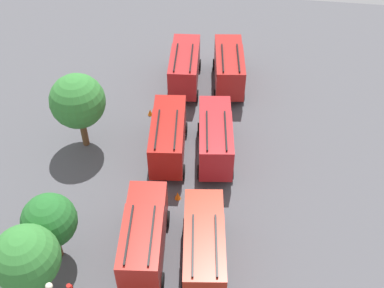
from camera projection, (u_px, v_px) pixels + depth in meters
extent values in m
plane|color=#4C4C51|center=(192.00, 157.00, 38.67)|extent=(56.44, 56.44, 0.00)
cube|color=#A42310|center=(204.00, 215.00, 31.80)|extent=(2.50, 2.76, 2.60)
cube|color=#8C9EAD|center=(204.00, 199.00, 32.34)|extent=(0.35, 2.12, 1.46)
cube|color=#A42310|center=(204.00, 259.00, 29.17)|extent=(5.08, 3.09, 2.90)
cube|color=black|center=(193.00, 244.00, 28.09)|extent=(4.30, 0.67, 0.12)
cube|color=black|center=(216.00, 244.00, 28.08)|extent=(4.30, 0.67, 0.12)
cube|color=silver|center=(203.00, 211.00, 33.46)|extent=(0.50, 2.38, 0.28)
cylinder|color=black|center=(186.00, 226.00, 33.03)|extent=(1.14, 0.49, 1.10)
cylinder|color=black|center=(221.00, 227.00, 33.01)|extent=(1.14, 0.49, 1.10)
cube|color=#AC1C20|center=(215.00, 117.00, 38.99)|extent=(2.50, 2.76, 2.60)
cube|color=#8C9EAD|center=(214.00, 106.00, 39.53)|extent=(0.35, 2.12, 1.46)
cube|color=#AC1C20|center=(216.00, 145.00, 36.36)|extent=(5.07, 3.08, 2.90)
cube|color=black|center=(207.00, 130.00, 35.28)|extent=(4.30, 0.66, 0.12)
cube|color=black|center=(226.00, 130.00, 35.27)|extent=(4.30, 0.66, 0.12)
cube|color=silver|center=(214.00, 118.00, 40.65)|extent=(0.50, 2.38, 0.28)
cylinder|color=black|center=(200.00, 129.00, 40.22)|extent=(1.14, 0.48, 1.10)
cylinder|color=black|center=(228.00, 130.00, 40.19)|extent=(1.14, 0.48, 1.10)
cylinder|color=black|center=(200.00, 172.00, 36.68)|extent=(1.14, 0.48, 1.10)
cylinder|color=black|center=(231.00, 173.00, 36.66)|extent=(1.14, 0.48, 1.10)
cube|color=maroon|center=(228.00, 52.00, 45.83)|extent=(2.49, 2.75, 2.60)
cube|color=#8C9EAD|center=(228.00, 44.00, 46.37)|extent=(0.34, 2.12, 1.46)
cube|color=maroon|center=(229.00, 72.00, 43.20)|extent=(5.07, 3.08, 2.90)
cube|color=black|center=(223.00, 58.00, 42.12)|extent=(4.30, 0.66, 0.12)
cube|color=black|center=(238.00, 58.00, 42.11)|extent=(4.30, 0.66, 0.12)
cube|color=silver|center=(227.00, 56.00, 47.49)|extent=(0.49, 2.38, 0.28)
cylinder|color=black|center=(215.00, 65.00, 47.06)|extent=(1.14, 0.48, 1.10)
cylinder|color=black|center=(239.00, 65.00, 47.04)|extent=(1.14, 0.48, 1.10)
cylinder|color=black|center=(216.00, 95.00, 43.53)|extent=(1.14, 0.48, 1.10)
cylinder|color=black|center=(242.00, 96.00, 43.50)|extent=(1.14, 0.48, 1.10)
cube|color=#A91C15|center=(148.00, 206.00, 32.32)|extent=(2.45, 2.72, 2.60)
cube|color=#8C9EAD|center=(149.00, 191.00, 32.86)|extent=(0.30, 2.12, 1.46)
cube|color=#A91C15|center=(142.00, 249.00, 29.70)|extent=(5.03, 2.99, 2.90)
cube|color=black|center=(129.00, 234.00, 28.63)|extent=(4.31, 0.57, 0.12)
cube|color=black|center=(152.00, 234.00, 28.59)|extent=(4.31, 0.57, 0.12)
cube|color=silver|center=(151.00, 203.00, 33.98)|extent=(0.45, 2.38, 0.28)
cylinder|color=black|center=(133.00, 217.00, 33.57)|extent=(1.13, 0.46, 1.10)
cylinder|color=black|center=(167.00, 218.00, 33.51)|extent=(1.13, 0.46, 1.10)
cylinder|color=black|center=(123.00, 280.00, 30.04)|extent=(1.13, 0.46, 1.10)
cylinder|color=black|center=(161.00, 281.00, 29.98)|extent=(1.13, 0.46, 1.10)
cube|color=#9E1611|center=(170.00, 116.00, 39.08)|extent=(2.46, 2.72, 2.60)
cube|color=#8C9EAD|center=(171.00, 105.00, 39.63)|extent=(0.31, 2.12, 1.46)
cube|color=#9E1611|center=(167.00, 144.00, 36.46)|extent=(5.04, 3.01, 2.90)
cube|color=black|center=(157.00, 129.00, 35.38)|extent=(4.31, 0.59, 0.12)
cube|color=black|center=(176.00, 129.00, 35.35)|extent=(4.31, 0.59, 0.12)
cube|color=silver|center=(171.00, 117.00, 40.75)|extent=(0.46, 2.38, 0.28)
cylinder|color=black|center=(157.00, 128.00, 40.33)|extent=(1.13, 0.47, 1.10)
cylinder|color=black|center=(185.00, 129.00, 40.28)|extent=(1.13, 0.47, 1.10)
cylinder|color=black|center=(151.00, 171.00, 36.79)|extent=(1.13, 0.47, 1.10)
cylinder|color=black|center=(183.00, 171.00, 36.74)|extent=(1.13, 0.47, 1.10)
cube|color=#A32021|center=(186.00, 52.00, 45.87)|extent=(2.39, 2.66, 2.60)
cube|color=#8C9EAD|center=(187.00, 43.00, 46.41)|extent=(0.25, 2.12, 1.46)
cube|color=#A32021|center=(184.00, 72.00, 43.24)|extent=(4.98, 2.87, 2.90)
cube|color=black|center=(176.00, 57.00, 42.19)|extent=(4.32, 0.46, 0.12)
cube|color=black|center=(191.00, 58.00, 42.13)|extent=(4.32, 0.46, 0.12)
cube|color=silver|center=(187.00, 55.00, 47.53)|extent=(0.39, 2.38, 0.28)
cylinder|color=black|center=(175.00, 64.00, 47.14)|extent=(1.12, 0.44, 1.10)
cylinder|color=black|center=(199.00, 65.00, 47.03)|extent=(1.12, 0.44, 1.10)
cylinder|color=black|center=(170.00, 95.00, 43.61)|extent=(1.12, 0.44, 1.10)
cylinder|color=black|center=(196.00, 96.00, 43.50)|extent=(1.12, 0.44, 1.10)
cylinder|color=black|center=(241.00, 57.00, 48.34)|extent=(0.16, 0.16, 0.78)
cylinder|color=black|center=(239.00, 56.00, 48.41)|extent=(0.16, 0.16, 0.78)
cube|color=#B7140F|center=(240.00, 50.00, 47.87)|extent=(0.38, 0.48, 0.68)
sphere|color=tan|center=(240.00, 46.00, 47.56)|extent=(0.22, 0.22, 0.22)
cylinder|color=#B7140F|center=(241.00, 46.00, 47.49)|extent=(0.28, 0.28, 0.07)
sphere|color=brown|center=(69.00, 287.00, 28.50)|extent=(0.23, 0.23, 0.23)
cylinder|color=#B7140F|center=(69.00, 286.00, 28.44)|extent=(0.29, 0.29, 0.07)
cylinder|color=brown|center=(38.00, 285.00, 29.06)|extent=(0.49, 0.49, 2.45)
sphere|color=#337A33|center=(26.00, 258.00, 27.05)|extent=(3.93, 3.93, 3.93)
cylinder|color=brown|center=(57.00, 245.00, 31.32)|extent=(0.43, 0.43, 2.17)
sphere|color=#236628|center=(49.00, 221.00, 29.55)|extent=(3.47, 3.47, 3.47)
cylinder|color=brown|center=(84.00, 132.00, 38.83)|extent=(0.54, 0.54, 2.68)
sphere|color=#337A33|center=(78.00, 101.00, 36.64)|extent=(4.29, 4.29, 4.29)
cone|color=#F2600C|center=(150.00, 112.00, 42.19)|extent=(0.43, 0.43, 0.62)
cone|color=#F2600C|center=(178.00, 196.00, 35.29)|extent=(0.46, 0.46, 0.66)
sphere|color=#F2EFCC|center=(49.00, 286.00, 23.05)|extent=(0.36, 0.36, 0.36)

